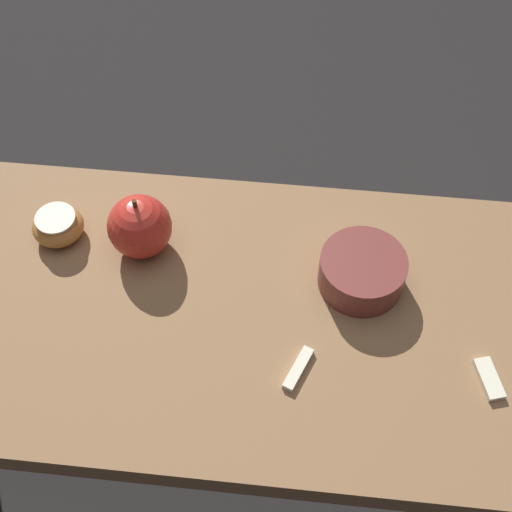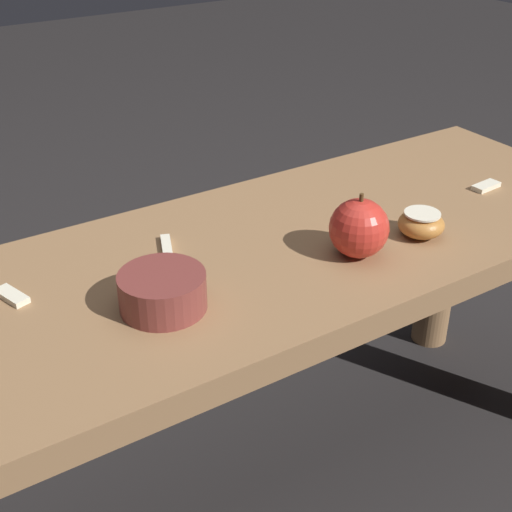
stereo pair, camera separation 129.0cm
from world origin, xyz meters
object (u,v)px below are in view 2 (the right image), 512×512
apple_cut (421,224)px  wooden_bench (250,310)px  bowl (163,291)px  apple_whole (359,228)px

apple_cut → wooden_bench: bearing=158.5°
apple_cut → bowl: bearing=175.1°
wooden_bench → apple_cut: size_ratio=18.80×
apple_whole → apple_cut: 0.12m
apple_whole → bowl: (-0.29, 0.03, -0.02)m
apple_whole → apple_cut: (0.12, -0.01, -0.02)m
wooden_bench → apple_whole: size_ratio=13.59×
bowl → apple_cut: bearing=-4.9°
wooden_bench → bowl: (-0.17, -0.06, 0.12)m
bowl → apple_whole: bearing=-5.5°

